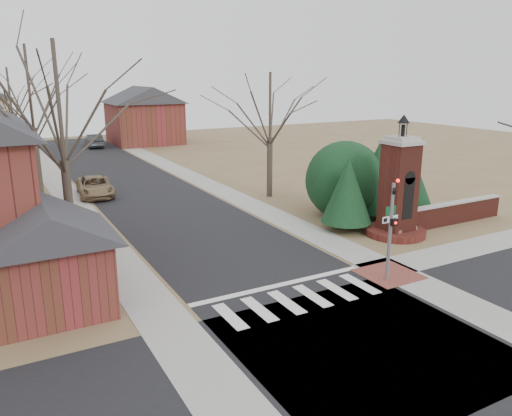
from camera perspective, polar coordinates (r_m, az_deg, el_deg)
ground at (r=19.16m, az=6.34°, el=-11.22°), size 120.00×120.00×0.00m
main_street at (r=38.29m, az=-12.83°, el=1.93°), size 8.00×70.00×0.01m
cross_street at (r=17.09m, az=12.30°, el=-14.94°), size 120.00×8.00×0.01m
crosswalk_zone at (r=19.75m, az=5.00°, el=-10.32°), size 8.00×2.20×0.02m
stop_bar at (r=20.89m, az=2.70°, el=-8.80°), size 8.00×0.35×0.02m
sidewalk_right_main at (r=39.96m, az=-5.66°, el=2.79°), size 2.00×60.00×0.02m
sidewalk_left at (r=37.26m, az=-20.51°, el=0.99°), size 2.00×60.00×0.02m
curb_apron at (r=22.70m, az=14.94°, el=-7.32°), size 2.40×2.40×0.02m
traffic_signal_pole at (r=21.24m, az=15.21°, el=-1.52°), size 0.28×0.41×4.50m
sign_post at (r=23.26m, az=15.02°, el=-1.71°), size 0.90×0.07×2.75m
brick_gate_monument at (r=27.59m, az=15.93°, el=1.30°), size 3.20×3.20×6.47m
brick_garden_wall at (r=31.21m, az=21.65°, el=-0.49°), size 7.50×0.50×1.30m
garage_left at (r=19.54m, az=-22.81°, el=-4.72°), size 4.80×4.80×4.29m
house_distant_right at (r=64.71m, az=-12.69°, el=10.44°), size 8.80×8.80×7.30m
evergreen_near at (r=27.83m, az=10.41°, el=2.03°), size 2.80×2.80×4.10m
evergreen_mid at (r=30.77m, az=13.83°, el=3.65°), size 3.40×3.40×4.70m
evergreen_far at (r=31.60m, az=17.66°, el=2.37°), size 2.40×2.40×3.30m
evergreen_mass at (r=30.81m, az=10.12°, el=3.49°), size 4.80×4.80×4.80m
bare_tree_0 at (r=23.18m, az=-21.72°, el=12.15°), size 8.05×8.05×11.15m
bare_tree_1 at (r=36.10m, az=-24.59°, el=13.07°), size 8.40×8.40×11.64m
bare_tree_2 at (r=49.06m, az=-26.37°, el=11.87°), size 7.35×7.35×10.19m
bare_tree_3 at (r=34.76m, az=1.63°, el=12.15°), size 7.00×7.00×9.70m
pickup_truck at (r=37.48m, az=-17.92°, el=2.37°), size 2.75×5.16×1.38m
distant_car at (r=62.99m, az=-18.02°, el=7.34°), size 1.96×4.86×1.57m
dry_shrub_left at (r=27.51m, az=15.64°, el=-2.57°), size 0.77×0.77×0.77m
dry_shrub_right at (r=28.29m, az=17.27°, el=-2.28°), size 0.70×0.70×0.70m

